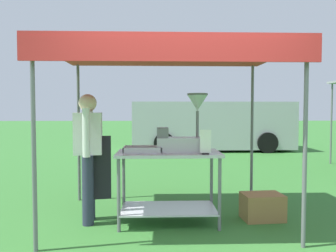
{
  "coord_description": "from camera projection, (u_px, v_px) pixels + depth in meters",
  "views": [
    {
      "loc": [
        -0.29,
        -2.79,
        1.41
      ],
      "look_at": [
        -0.14,
        1.48,
        1.21
      ],
      "focal_mm": 35.27,
      "sensor_mm": 36.0,
      "label": 1
    }
  ],
  "objects": [
    {
      "name": "ground_plane",
      "position": [
        168.0,
        163.0,
        8.85
      ],
      "size": [
        70.0,
        70.0,
        0.0
      ],
      "primitive_type": "plane",
      "color": "#33702D"
    },
    {
      "name": "stall_canopy",
      "position": [
        168.0,
        57.0,
        4.13
      ],
      "size": [
        2.92,
        2.07,
        2.16
      ],
      "color": "slate",
      "rests_on": "ground"
    },
    {
      "name": "donut_cart",
      "position": [
        169.0,
        173.0,
        4.1
      ],
      "size": [
        1.27,
        0.68,
        0.89
      ],
      "color": "#B7B7BC",
      "rests_on": "ground"
    },
    {
      "name": "donut_tray",
      "position": [
        143.0,
        151.0,
        4.03
      ],
      "size": [
        0.46,
        0.3,
        0.07
      ],
      "color": "#B7B7BC",
      "rests_on": "donut_cart"
    },
    {
      "name": "donut_fryer",
      "position": [
        183.0,
        132.0,
        4.07
      ],
      "size": [
        0.63,
        0.28,
        0.72
      ],
      "color": "#B7B7BC",
      "rests_on": "donut_cart"
    },
    {
      "name": "menu_sign",
      "position": [
        206.0,
        144.0,
        3.85
      ],
      "size": [
        0.13,
        0.05,
        0.29
      ],
      "color": "black",
      "rests_on": "donut_cart"
    },
    {
      "name": "vendor",
      "position": [
        89.0,
        151.0,
        4.12
      ],
      "size": [
        0.46,
        0.54,
        1.61
      ],
      "color": "#2D3347",
      "rests_on": "ground"
    },
    {
      "name": "supply_crate",
      "position": [
        262.0,
        207.0,
        4.25
      ],
      "size": [
        0.53,
        0.39,
        0.33
      ],
      "color": "olive",
      "rests_on": "ground"
    },
    {
      "name": "van_silver",
      "position": [
        212.0,
        125.0,
        11.73
      ],
      "size": [
        5.5,
        2.12,
        1.69
      ],
      "color": "#BCBCC1",
      "rests_on": "ground"
    }
  ]
}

